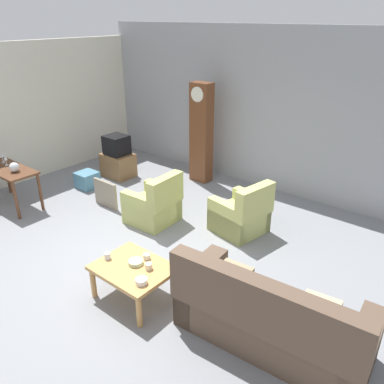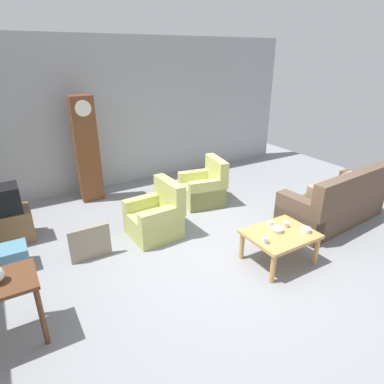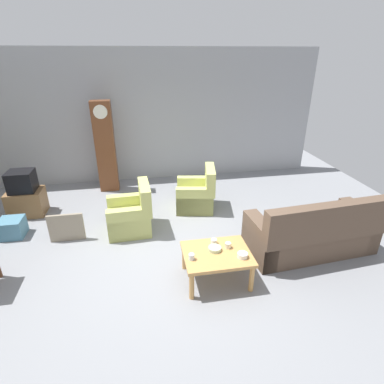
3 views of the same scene
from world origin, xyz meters
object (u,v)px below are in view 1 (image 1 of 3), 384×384
Objects in this scene: armchair_olive_far at (241,216)px; coffee_table_wood at (134,271)px; cup_cream_tall at (149,266)px; wine_glass_short at (6,159)px; storage_box_blue at (87,180)px; bowl_white_stacked at (141,281)px; console_table_dark at (8,174)px; tv_crt at (117,145)px; cup_blue_rimmed at (107,256)px; grandfather_clock at (201,133)px; framed_picture_leaning at (106,194)px; tv_stand_cabinet at (118,165)px; armchair_olive_near at (154,206)px; wine_glass_mid at (2,156)px; cup_white_porcelain at (147,257)px; glass_dome_cloche at (14,167)px; couch_floral at (270,320)px; bowl_shallow_green at (136,262)px.

armchair_olive_far is 0.96× the size of coffee_table_wood.
armchair_olive_far is at bearing 90.80° from cup_cream_tall.
wine_glass_short is (-3.91, 0.44, 0.49)m from coffee_table_wood.
storage_box_blue is at bearing 68.13° from wine_glass_short.
cup_cream_tall reaches higher than bowl_white_stacked.
console_table_dark is 2.71× the size of tv_crt.
console_table_dark reaches higher than cup_blue_rimmed.
grandfather_clock reaches higher than framed_picture_leaning.
bowl_white_stacked is at bearing -31.35° from framed_picture_leaning.
armchair_olive_near is at bearing -25.70° from tv_stand_cabinet.
storage_box_blue is at bearing 61.00° from wine_glass_mid.
grandfather_clock reaches higher than cup_blue_rimmed.
tv_crt is (-3.34, 2.63, 0.33)m from coffee_table_wood.
cup_cream_tall is at bearing -35.81° from tv_stand_cabinet.
cup_blue_rimmed is (-0.40, -0.32, 0.01)m from cup_white_porcelain.
wine_glass_mid is (-1.75, -0.99, 0.64)m from framed_picture_leaning.
armchair_olive_near is at bearing 21.62° from wine_glass_mid.
coffee_table_wood is at bearing -38.27° from tv_stand_cabinet.
cup_cream_tall is (1.94, -3.55, -0.55)m from grandfather_clock.
tv_stand_cabinet reaches higher than coffee_table_wood.
wine_glass_short is (-0.42, 0.06, 0.04)m from glass_dome_cloche.
framed_picture_leaning is 2.68m from cup_white_porcelain.
coffee_table_wood is at bearing -93.96° from armchair_olive_far.
wine_glass_mid is at bearing 164.14° from console_table_dark.
tv_crt is 2.22× the size of wine_glass_mid.
couch_floral is 4.22m from framed_picture_leaning.
cup_blue_rimmed is 0.40m from bowl_shallow_green.
glass_dome_cloche is (-2.27, -1.23, 0.54)m from armchair_olive_near.
coffee_table_wood is at bearing -167.64° from couch_floral.
cup_blue_rimmed is 0.60m from cup_cream_tall.
glass_dome_cloche is (-1.73, -3.26, -0.22)m from grandfather_clock.
wine_glass_mid is 0.19m from wine_glass_short.
cup_white_porcelain reaches higher than tv_stand_cabinet.
coffee_table_wood is 11.05× the size of cup_blue_rimmed.
cup_cream_tall is (0.18, -0.14, 0.01)m from cup_white_porcelain.
console_table_dark is 2.33m from tv_stand_cabinet.
wine_glass_mid is (-0.61, 0.09, 0.05)m from glass_dome_cloche.
bowl_shallow_green is (2.33, -1.40, 0.24)m from framed_picture_leaning.
glass_dome_cloche is 1.96× the size of cup_cream_tall.
framed_picture_leaning is at bearing -49.89° from tv_crt.
bowl_shallow_green is at bearing -37.75° from tv_crt.
couch_floral is at bearing -0.01° from console_table_dark.
coffee_table_wood is 0.74× the size of console_table_dark.
tv_crt reaches higher than cup_white_porcelain.
couch_floral is 5.66m from wine_glass_short.
wine_glass_mid reaches higher than coffee_table_wood.
wine_glass_short is (-1.56, -1.02, 0.63)m from framed_picture_leaning.
tv_stand_cabinet is 7.65× the size of cup_white_porcelain.
couch_floral is 2.25× the size of coffee_table_wood.
cup_cream_tall is at bearing -89.20° from armchair_olive_far.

